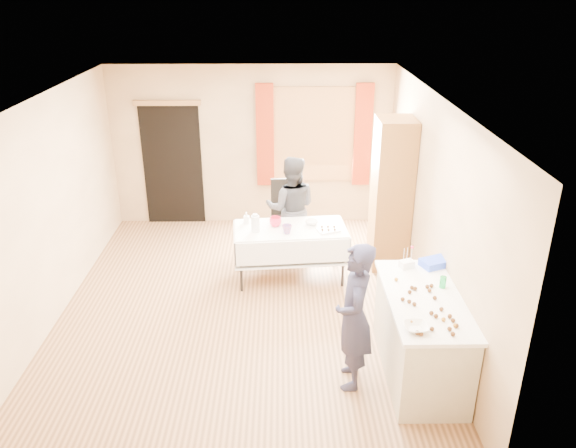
{
  "coord_description": "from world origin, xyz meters",
  "views": [
    {
      "loc": [
        0.47,
        -6.07,
        3.79
      ],
      "look_at": [
        0.55,
        0.0,
        1.13
      ],
      "focal_mm": 35.0,
      "sensor_mm": 36.0,
      "label": 1
    }
  ],
  "objects_px": {
    "party_table": "(290,248)",
    "counter": "(421,335)",
    "girl": "(354,317)",
    "woman": "(291,208)",
    "chair": "(287,229)",
    "cabinet": "(391,195)"
  },
  "relations": [
    {
      "from": "party_table",
      "to": "counter",
      "type": "bearing_deg",
      "value": -62.44
    },
    {
      "from": "girl",
      "to": "woman",
      "type": "xyz_separation_m",
      "value": [
        -0.56,
        2.83,
        -0.0
      ]
    },
    {
      "from": "counter",
      "to": "chair",
      "type": "relative_size",
      "value": 1.48
    },
    {
      "from": "cabinet",
      "to": "woman",
      "type": "distance_m",
      "value": 1.42
    },
    {
      "from": "girl",
      "to": "woman",
      "type": "relative_size",
      "value": 1.0
    },
    {
      "from": "counter",
      "to": "chair",
      "type": "bearing_deg",
      "value": 114.29
    },
    {
      "from": "chair",
      "to": "party_table",
      "type": "bearing_deg",
      "value": -93.59
    },
    {
      "from": "cabinet",
      "to": "girl",
      "type": "relative_size",
      "value": 1.37
    },
    {
      "from": "party_table",
      "to": "girl",
      "type": "distance_m",
      "value": 2.29
    },
    {
      "from": "girl",
      "to": "cabinet",
      "type": "bearing_deg",
      "value": 166.5
    },
    {
      "from": "party_table",
      "to": "girl",
      "type": "xyz_separation_m",
      "value": [
        0.59,
        -2.19,
        0.33
      ]
    },
    {
      "from": "counter",
      "to": "party_table",
      "type": "xyz_separation_m",
      "value": [
        -1.3,
        2.05,
        -0.01
      ]
    },
    {
      "from": "party_table",
      "to": "woman",
      "type": "distance_m",
      "value": 0.71
    },
    {
      "from": "cabinet",
      "to": "girl",
      "type": "distance_m",
      "value": 2.73
    },
    {
      "from": "cabinet",
      "to": "party_table",
      "type": "height_order",
      "value": "cabinet"
    },
    {
      "from": "cabinet",
      "to": "counter",
      "type": "distance_m",
      "value": 2.53
    },
    {
      "from": "girl",
      "to": "woman",
      "type": "bearing_deg",
      "value": -164.86
    },
    {
      "from": "party_table",
      "to": "chair",
      "type": "relative_size",
      "value": 1.47
    },
    {
      "from": "cabinet",
      "to": "woman",
      "type": "bearing_deg",
      "value": 170.37
    },
    {
      "from": "party_table",
      "to": "woman",
      "type": "bearing_deg",
      "value": 82.73
    },
    {
      "from": "counter",
      "to": "girl",
      "type": "height_order",
      "value": "girl"
    },
    {
      "from": "cabinet",
      "to": "woman",
      "type": "xyz_separation_m",
      "value": [
        -1.37,
        0.23,
        -0.29
      ]
    }
  ]
}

